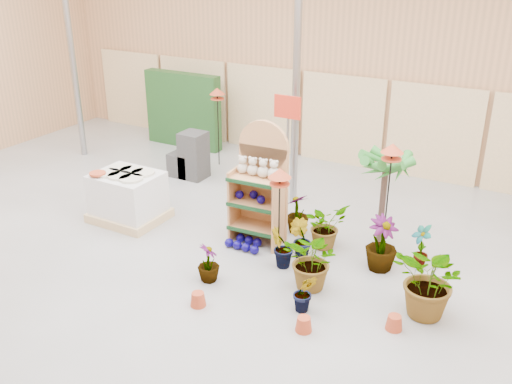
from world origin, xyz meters
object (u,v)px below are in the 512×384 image
pallet_stack (128,197)px  potted_plant_2 (314,261)px  display_shelf (261,187)px  bird_table_front (280,176)px

pallet_stack → potted_plant_2: size_ratio=1.37×
display_shelf → bird_table_front: 1.09m
display_shelf → potted_plant_2: display_shelf is taller
display_shelf → pallet_stack: (-2.42, -0.52, -0.49)m
pallet_stack → bird_table_front: bearing=-2.2°
bird_table_front → display_shelf: bearing=135.8°
display_shelf → bird_table_front: size_ratio=1.27×
bird_table_front → potted_plant_2: (0.73, -0.32, -1.03)m
display_shelf → pallet_stack: bearing=-171.8°
potted_plant_2 → bird_table_front: bearing=156.1°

